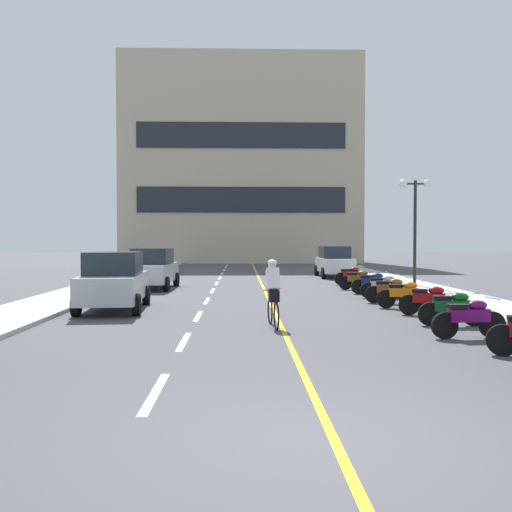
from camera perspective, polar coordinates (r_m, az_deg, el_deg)
name	(u,v)px	position (r m, az deg, el deg)	size (l,w,h in m)	color
ground_plane	(257,285)	(27.03, 0.09, -2.98)	(140.00, 140.00, 0.00)	#47474C
curb_left	(121,280)	(30.69, -13.65, -2.36)	(2.40, 72.00, 0.12)	#A8A8A3
curb_right	(388,279)	(31.05, 13.35, -2.31)	(2.40, 72.00, 0.12)	#A8A8A3
lane_dash_0	(155,392)	(8.32, -10.30, -13.61)	(0.14, 2.20, 0.01)	silver
lane_dash_1	(184,341)	(12.19, -7.41, -8.69)	(0.14, 2.20, 0.01)	silver
lane_dash_2	(198,316)	(16.13, -5.95, -6.14)	(0.14, 2.20, 0.01)	silver
lane_dash_3	(207,301)	(20.09, -5.07, -4.59)	(0.14, 2.20, 0.01)	silver
lane_dash_4	(213,291)	(24.06, -4.48, -3.56)	(0.14, 2.20, 0.01)	silver
lane_dash_5	(217,283)	(28.04, -4.06, -2.81)	(0.14, 2.20, 0.01)	silver
lane_dash_6	(220,278)	(32.03, -3.74, -2.25)	(0.14, 2.20, 0.01)	silver
lane_dash_7	(222,274)	(36.02, -3.50, -1.82)	(0.14, 2.20, 0.01)	silver
lane_dash_8	(224,270)	(40.01, -3.30, -1.47)	(0.14, 2.20, 0.01)	silver
lane_dash_9	(226,267)	(44.00, -3.14, -1.19)	(0.14, 2.20, 0.01)	silver
lane_dash_10	(227,265)	(48.00, -3.01, -0.95)	(0.14, 2.20, 0.01)	silver
lane_dash_11	(228,263)	(51.99, -2.90, -0.75)	(0.14, 2.20, 0.01)	silver
centre_line_yellow	(260,280)	(30.03, 0.41, -2.51)	(0.12, 66.00, 0.01)	gold
office_building	(241,162)	(55.12, -1.51, 9.58)	(22.69, 7.44, 19.56)	#BCAD93
street_lamp_mid	(415,208)	(26.27, 16.01, 4.80)	(1.46, 0.36, 4.79)	black
parked_car_near	(114,281)	(17.91, -14.36, -2.47)	(2.15, 4.31, 1.82)	black
parked_car_mid	(153,268)	(25.30, -10.56, -1.25)	(2.04, 4.26, 1.82)	black
parked_car_far	(334,262)	(32.89, 8.04, -0.57)	(1.95, 4.21, 1.82)	black
motorcycle_2	(469,317)	(13.24, 21.03, -5.90)	(1.70, 0.60, 0.92)	black
motorcycle_3	(452,308)	(15.00, 19.50, -5.01)	(1.70, 0.60, 0.92)	black
motorcycle_4	(429,300)	(16.79, 17.36, -4.28)	(1.64, 0.78, 0.92)	black
motorcycle_5	(404,294)	(18.33, 14.96, -3.77)	(1.69, 0.62, 0.92)	black
motorcycle_6	(390,290)	(19.70, 13.61, -3.38)	(1.69, 0.61, 0.92)	black
motorcycle_7	(383,286)	(21.34, 12.93, -3.00)	(1.70, 0.60, 0.92)	black
motorcycle_8	(373,282)	(22.88, 11.89, -2.68)	(1.70, 0.60, 0.92)	black
motorcycle_9	(358,279)	(24.59, 10.47, -2.37)	(1.65, 0.76, 0.92)	black
motorcycle_10	(351,275)	(27.57, 9.72, -1.93)	(1.68, 0.65, 0.92)	black
cyclist_rider	(273,292)	(14.01, 1.76, -3.67)	(0.43, 1.77, 1.71)	black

